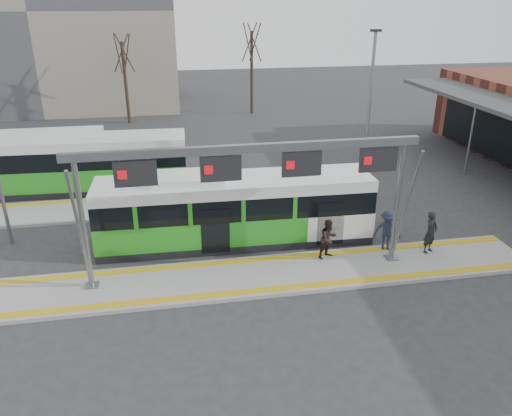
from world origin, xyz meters
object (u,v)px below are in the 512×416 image
Objects in this scene: gantry at (253,172)px; passenger_c at (387,230)px; hero_bus at (235,210)px; passenger_b at (328,239)px; passenger_a at (431,232)px.

passenger_c is at bearing 8.10° from gantry.
passenger_b is at bearing -33.11° from hero_bus.
gantry reaches higher than passenger_b.
passenger_a is at bearing 2.35° from gantry.
passenger_b is (-4.37, 0.31, -0.07)m from passenger_a.
gantry is 4.69m from passenger_b.
hero_bus is 8.40m from passenger_a.
gantry reaches higher than hero_bus.
gantry is 4.16m from hero_bus.
hero_bus reaches higher than passenger_b.
hero_bus is at bearing 179.03° from passenger_c.
gantry is at bearing 152.45° from passenger_a.
hero_bus is 4.34m from passenger_b.
passenger_a is 1.08× the size of passenger_b.
passenger_a is 1.79m from passenger_c.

